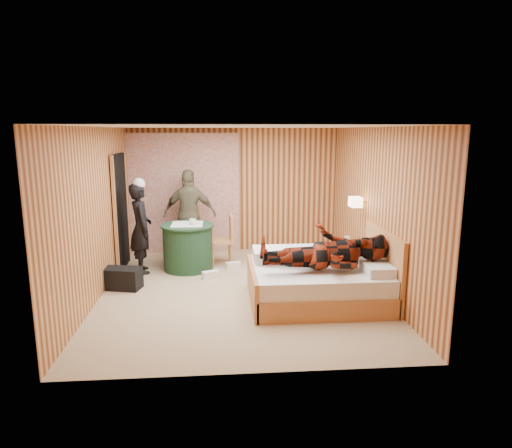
{
  "coord_description": "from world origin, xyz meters",
  "views": [
    {
      "loc": [
        -0.3,
        -6.76,
        2.44
      ],
      "look_at": [
        0.25,
        0.01,
        1.05
      ],
      "focal_mm": 32.0,
      "sensor_mm": 36.0,
      "label": 1
    }
  ],
  "objects": [
    {
      "name": "nightstand",
      "position": [
        1.88,
        0.57,
        0.3
      ],
      "size": [
        0.44,
        0.59,
        0.57
      ],
      "color": "tan",
      "rests_on": "floor"
    },
    {
      "name": "wall_back",
      "position": [
        0.0,
        2.5,
        1.25
      ],
      "size": [
        4.2,
        0.02,
        2.5
      ],
      "primitive_type": "cube",
      "color": "#E19756",
      "rests_on": "floor"
    },
    {
      "name": "round_table",
      "position": [
        -0.87,
        1.19,
        0.42
      ],
      "size": [
        0.94,
        0.94,
        0.83
      ],
      "color": "#1D4025",
      "rests_on": "floor"
    },
    {
      "name": "wall_lamp",
      "position": [
        1.92,
        0.45,
        1.3
      ],
      "size": [
        0.26,
        0.24,
        0.16
      ],
      "color": "gold",
      "rests_on": "wall_right"
    },
    {
      "name": "ceiling",
      "position": [
        0.0,
        0.0,
        2.5
      ],
      "size": [
        4.2,
        5.0,
        0.01
      ],
      "primitive_type": "cube",
      "color": "white",
      "rests_on": "wall_back"
    },
    {
      "name": "woman_standing",
      "position": [
        -1.67,
        1.09,
        0.79
      ],
      "size": [
        0.54,
        0.66,
        1.58
      ],
      "primitive_type": "imported",
      "rotation": [
        0.0,
        0.0,
        1.88
      ],
      "color": "black",
      "rests_on": "floor"
    },
    {
      "name": "curtain",
      "position": [
        -1.0,
        2.43,
        1.2
      ],
      "size": [
        2.2,
        0.08,
        2.4
      ],
      "primitive_type": "cube",
      "color": "beige",
      "rests_on": "floor"
    },
    {
      "name": "duffel_bag",
      "position": [
        -1.85,
        0.22,
        0.17
      ],
      "size": [
        0.65,
        0.45,
        0.34
      ],
      "primitive_type": "cube",
      "rotation": [
        0.0,
        0.0,
        -0.23
      ],
      "color": "black",
      "rests_on": "floor"
    },
    {
      "name": "chair_near",
      "position": [
        -0.2,
        1.43,
        0.54
      ],
      "size": [
        0.45,
        0.45,
        0.93
      ],
      "rotation": [
        0.0,
        0.0,
        -1.5
      ],
      "color": "tan",
      "rests_on": "floor"
    },
    {
      "name": "chair_far",
      "position": [
        -0.87,
        1.92,
        0.54
      ],
      "size": [
        0.43,
        0.43,
        0.93
      ],
      "rotation": [
        0.0,
        0.0,
        -0.03
      ],
      "color": "tan",
      "rests_on": "floor"
    },
    {
      "name": "wall_right",
      "position": [
        2.1,
        0.0,
        1.25
      ],
      "size": [
        0.02,
        5.0,
        2.5
      ],
      "primitive_type": "cube",
      "color": "#E19756",
      "rests_on": "floor"
    },
    {
      "name": "sneaker_left",
      "position": [
        -0.47,
        0.62,
        0.06
      ],
      "size": [
        0.31,
        0.21,
        0.13
      ],
      "primitive_type": "cube",
      "rotation": [
        0.0,
        0.0,
        0.38
      ],
      "color": "silver",
      "rests_on": "floor"
    },
    {
      "name": "man_at_table",
      "position": [
        -0.87,
        1.97,
        0.86
      ],
      "size": [
        1.05,
        0.54,
        1.72
      ],
      "primitive_type": "imported",
      "rotation": [
        0.0,
        0.0,
        3.02
      ],
      "color": "brown",
      "rests_on": "floor"
    },
    {
      "name": "book_upper",
      "position": [
        1.88,
        0.52,
        0.6
      ],
      "size": [
        0.26,
        0.28,
        0.02
      ],
      "primitive_type": "imported",
      "rotation": [
        0.0,
        0.0,
        -0.55
      ],
      "color": "silver",
      "rests_on": "nightstand"
    },
    {
      "name": "sneaker_right",
      "position": [
        -0.07,
        1.15,
        0.06
      ],
      "size": [
        0.28,
        0.19,
        0.12
      ],
      "primitive_type": "cube",
      "rotation": [
        0.0,
        0.0,
        0.34
      ],
      "color": "silver",
      "rests_on": "floor"
    },
    {
      "name": "cup_table",
      "position": [
        -0.77,
        1.14,
        0.88
      ],
      "size": [
        0.15,
        0.15,
        0.1
      ],
      "primitive_type": "imported",
      "rotation": [
        0.0,
        0.0,
        0.27
      ],
      "color": "silver",
      "rests_on": "round_table"
    },
    {
      "name": "doorway",
      "position": [
        -2.06,
        1.4,
        1.02
      ],
      "size": [
        0.06,
        0.9,
        2.05
      ],
      "primitive_type": "cube",
      "color": "black",
      "rests_on": "floor"
    },
    {
      "name": "cup_nightstand",
      "position": [
        1.88,
        0.7,
        0.62
      ],
      "size": [
        0.11,
        0.11,
        0.09
      ],
      "primitive_type": "imported",
      "rotation": [
        0.0,
        0.0,
        -0.06
      ],
      "color": "silver",
      "rests_on": "nightstand"
    },
    {
      "name": "book_lower",
      "position": [
        1.88,
        0.52,
        0.58
      ],
      "size": [
        0.21,
        0.26,
        0.02
      ],
      "primitive_type": "imported",
      "rotation": [
        0.0,
        0.0,
        -0.24
      ],
      "color": "silver",
      "rests_on": "nightstand"
    },
    {
      "name": "man_on_bed",
      "position": [
        1.15,
        -0.77,
        0.95
      ],
      "size": [
        0.86,
        0.67,
        1.77
      ],
      "primitive_type": "imported",
      "rotation": [
        0.0,
        1.57,
        0.0
      ],
      "color": "maroon",
      "rests_on": "bed"
    },
    {
      "name": "floor",
      "position": [
        0.0,
        0.0,
        0.0
      ],
      "size": [
        4.2,
        5.0,
        0.01
      ],
      "primitive_type": "cube",
      "color": "tan",
      "rests_on": "ground"
    },
    {
      "name": "wall_left",
      "position": [
        -2.1,
        0.0,
        1.25
      ],
      "size": [
        0.02,
        5.0,
        2.5
      ],
      "primitive_type": "cube",
      "color": "#E19756",
      "rests_on": "floor"
    },
    {
      "name": "bed",
      "position": [
        1.13,
        -0.54,
        0.3
      ],
      "size": [
        1.97,
        1.52,
        1.04
      ],
      "color": "tan",
      "rests_on": "floor"
    }
  ]
}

